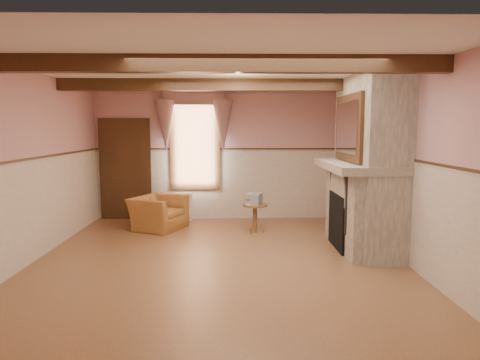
{
  "coord_description": "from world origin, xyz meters",
  "views": [
    {
      "loc": [
        0.23,
        -6.25,
        1.96
      ],
      "look_at": [
        0.34,
        0.8,
        1.11
      ],
      "focal_mm": 32.0,
      "sensor_mm": 36.0,
      "label": 1
    }
  ],
  "objects_px": {
    "armchair": "(158,213)",
    "mantel_clock": "(345,153)",
    "oil_lamp": "(352,152)",
    "radiator": "(175,207)",
    "side_table": "(255,218)",
    "bowl": "(361,160)"
  },
  "relations": [
    {
      "from": "radiator",
      "to": "oil_lamp",
      "type": "xyz_separation_m",
      "value": [
        3.25,
        -1.73,
        1.26
      ]
    },
    {
      "from": "bowl",
      "to": "mantel_clock",
      "type": "xyz_separation_m",
      "value": [
        0.0,
        0.97,
        0.05
      ]
    },
    {
      "from": "bowl",
      "to": "oil_lamp",
      "type": "distance_m",
      "value": 0.55
    },
    {
      "from": "radiator",
      "to": "oil_lamp",
      "type": "height_order",
      "value": "oil_lamp"
    },
    {
      "from": "side_table",
      "to": "mantel_clock",
      "type": "bearing_deg",
      "value": -8.58
    },
    {
      "from": "armchair",
      "to": "side_table",
      "type": "height_order",
      "value": "armchair"
    },
    {
      "from": "armchair",
      "to": "radiator",
      "type": "height_order",
      "value": "armchair"
    },
    {
      "from": "radiator",
      "to": "oil_lamp",
      "type": "distance_m",
      "value": 3.89
    },
    {
      "from": "bowl",
      "to": "oil_lamp",
      "type": "bearing_deg",
      "value": 90.0
    },
    {
      "from": "bowl",
      "to": "mantel_clock",
      "type": "height_order",
      "value": "mantel_clock"
    },
    {
      "from": "radiator",
      "to": "bowl",
      "type": "height_order",
      "value": "bowl"
    },
    {
      "from": "armchair",
      "to": "mantel_clock",
      "type": "height_order",
      "value": "mantel_clock"
    },
    {
      "from": "side_table",
      "to": "bowl",
      "type": "distance_m",
      "value": 2.34
    },
    {
      "from": "radiator",
      "to": "mantel_clock",
      "type": "relative_size",
      "value": 2.92
    },
    {
      "from": "side_table",
      "to": "bowl",
      "type": "relative_size",
      "value": 1.47
    },
    {
      "from": "bowl",
      "to": "radiator",
      "type": "bearing_deg",
      "value": 145.15
    },
    {
      "from": "oil_lamp",
      "to": "radiator",
      "type": "bearing_deg",
      "value": 152.05
    },
    {
      "from": "armchair",
      "to": "radiator",
      "type": "bearing_deg",
      "value": 5.79
    },
    {
      "from": "side_table",
      "to": "mantel_clock",
      "type": "xyz_separation_m",
      "value": [
        1.61,
        -0.24,
        1.25
      ]
    },
    {
      "from": "side_table",
      "to": "mantel_clock",
      "type": "relative_size",
      "value": 2.29
    },
    {
      "from": "side_table",
      "to": "armchair",
      "type": "bearing_deg",
      "value": 169.58
    },
    {
      "from": "armchair",
      "to": "mantel_clock",
      "type": "bearing_deg",
      "value": -75.4
    }
  ]
}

